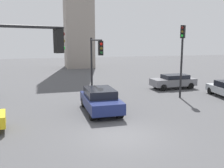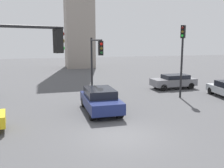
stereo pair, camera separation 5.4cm
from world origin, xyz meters
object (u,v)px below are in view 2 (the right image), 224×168
car_2 (174,81)px  car_4 (100,100)px  traffic_light_1 (182,48)px  traffic_light_2 (96,55)px  traffic_light_3 (12,61)px

car_2 → car_4: (-8.60, -5.98, 0.08)m
traffic_light_1 → car_2: traffic_light_1 is taller
traffic_light_2 → car_4: (-0.41, -3.26, -2.70)m
traffic_light_2 → traffic_light_3: (-5.08, -9.13, 0.45)m
traffic_light_1 → traffic_light_2: bearing=-51.8°
traffic_light_2 → car_2: traffic_light_2 is taller
traffic_light_3 → car_2: traffic_light_3 is taller
traffic_light_1 → car_2: 5.09m
traffic_light_1 → car_4: size_ratio=1.29×
traffic_light_3 → traffic_light_1: bearing=5.9°
traffic_light_2 → car_2: bearing=107.8°
traffic_light_1 → traffic_light_2: 6.88m
traffic_light_2 → car_2: 9.07m
traffic_light_1 → car_4: bearing=-26.1°
car_4 → traffic_light_3: bearing=-38.5°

